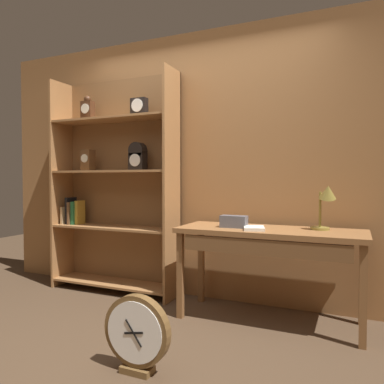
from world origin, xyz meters
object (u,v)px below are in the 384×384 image
(bookshelf, at_px, (114,186))
(open_repair_manual, at_px, (254,228))
(round_clock_large, at_px, (137,333))
(workbench, at_px, (269,240))
(toolbox_small, at_px, (234,222))
(desk_lamp, at_px, (326,200))

(bookshelf, height_order, open_repair_manual, bookshelf)
(round_clock_large, bearing_deg, bookshelf, 129.85)
(bookshelf, relative_size, workbench, 1.49)
(toolbox_small, relative_size, open_repair_manual, 1.00)
(desk_lamp, bearing_deg, toolbox_small, -170.66)
(workbench, xyz_separation_m, toolbox_small, (-0.29, -0.02, 0.14))
(desk_lamp, bearing_deg, round_clock_large, -128.88)
(toolbox_small, xyz_separation_m, open_repair_manual, (0.19, -0.06, -0.04))
(open_repair_manual, relative_size, round_clock_large, 0.47)
(workbench, bearing_deg, bookshelf, 172.30)
(desk_lamp, bearing_deg, workbench, -166.52)
(bookshelf, height_order, round_clock_large, bookshelf)
(desk_lamp, height_order, open_repair_manual, desk_lamp)
(bookshelf, xyz_separation_m, round_clock_large, (1.11, -1.33, -0.85))
(bookshelf, height_order, workbench, bookshelf)
(bookshelf, height_order, toolbox_small, bookshelf)
(toolbox_small, bearing_deg, bookshelf, 170.06)
(workbench, distance_m, open_repair_manual, 0.16)
(workbench, height_order, desk_lamp, desk_lamp)
(open_repair_manual, distance_m, round_clock_large, 1.24)
(workbench, bearing_deg, toolbox_small, -176.89)
(desk_lamp, relative_size, toolbox_small, 1.71)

